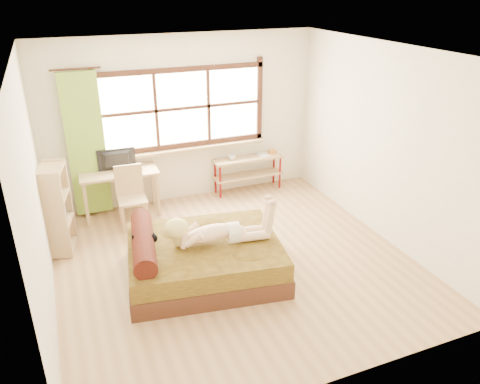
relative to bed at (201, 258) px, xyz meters
name	(u,v)px	position (x,y,z in m)	size (l,w,h in m)	color
floor	(234,261)	(0.50, 0.13, -0.25)	(4.50, 4.50, 0.00)	#9E754C
ceiling	(233,52)	(0.50, 0.13, 2.45)	(4.50, 4.50, 0.00)	white
wall_back	(183,120)	(0.50, 2.38, 1.10)	(4.50, 4.50, 0.00)	silver
wall_front	(335,261)	(0.50, -2.12, 1.10)	(4.50, 4.50, 0.00)	silver
wall_left	(34,197)	(-1.75, 0.13, 1.10)	(4.50, 4.50, 0.00)	silver
wall_right	(385,145)	(2.75, 0.13, 1.10)	(4.50, 4.50, 0.00)	silver
window	(183,111)	(0.50, 2.35, 1.25)	(2.80, 0.16, 1.46)	#FFEDBF
curtain	(86,146)	(-1.05, 2.26, 0.90)	(0.55, 0.10, 2.20)	#518725
bed	(201,258)	(0.00, 0.00, 0.00)	(2.09, 1.77, 0.71)	#33180F
woman	(216,222)	(0.20, -0.06, 0.50)	(1.31, 0.38, 0.56)	beige
kitten	(144,242)	(-0.67, 0.09, 0.33)	(0.28, 0.11, 0.23)	black
desk	(119,177)	(-0.64, 2.08, 0.38)	(1.20, 0.58, 0.74)	tan
monitor	(117,160)	(-0.64, 2.13, 0.65)	(0.58, 0.08, 0.33)	black
chair	(131,193)	(-0.54, 1.72, 0.26)	(0.43, 0.43, 0.92)	tan
pipe_shelf	(249,166)	(1.59, 2.20, 0.20)	(1.24, 0.32, 0.70)	tan
cup	(232,157)	(1.28, 2.20, 0.41)	(0.11, 0.11, 0.09)	gray
book	(259,155)	(1.78, 2.20, 0.37)	(0.17, 0.24, 0.02)	gray
bookshelf	(57,209)	(-1.58, 1.32, 0.37)	(0.40, 0.58, 1.23)	tan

